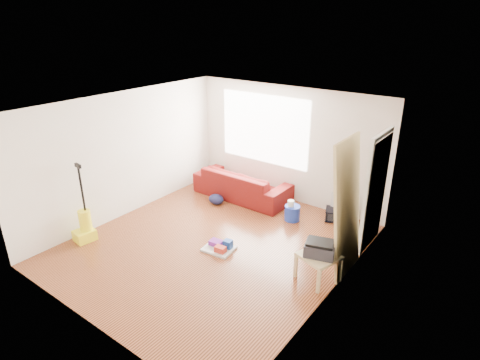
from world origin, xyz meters
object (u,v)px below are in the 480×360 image
Objects in this scene: backpack at (216,203)px; cleaning_tray at (220,247)px; tv_stand at (341,215)px; vacuum at (85,226)px; side_table at (319,259)px; bucket at (292,220)px; sofa at (242,197)px.

cleaning_tray is at bearing -34.55° from backpack.
tv_stand is at bearing 33.06° from backpack.
vacuum is at bearing -151.58° from cleaning_tray.
vacuum reaches higher than side_table.
sofa is at bearing 169.02° from bucket.
backpack is at bearing 159.25° from side_table.
cleaning_tray is (-1.27, -2.28, -0.07)m from tv_stand.
side_table is 1.80m from cleaning_tray.
bucket is 0.55× the size of cleaning_tray.
side_table reaches higher than bucket.
tv_stand is 0.98m from bucket.
side_table is 0.46× the size of vacuum.
sofa reaches higher than bucket.
bucket is 1.74m from backpack.
sofa is at bearing 147.55° from side_table.
sofa is 1.48m from bucket.
cleaning_tray is at bearing 116.31° from sofa.
sofa is 5.96× the size of backpack.
backpack is (-2.52, -0.88, -0.12)m from tv_stand.
vacuum is (-0.95, -2.59, 0.27)m from backpack.
cleaning_tray is at bearing -171.44° from side_table.
vacuum is at bearing -156.54° from tv_stand.
sofa is 7.15× the size of bucket.
vacuum is (-1.20, -3.20, 0.27)m from sofa.
sofa reaches higher than backpack.
sofa is 0.66m from backpack.
sofa is at bearing 81.21° from backpack.
vacuum reaches higher than cleaning_tray.
side_table is at bearing 28.18° from vacuum.
sofa is 3.13× the size of tv_stand.
side_table is 1.83× the size of backpack.
vacuum is at bearing 69.45° from sofa.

